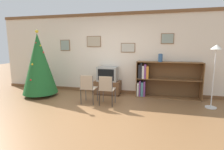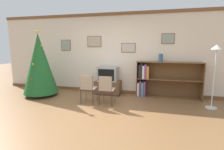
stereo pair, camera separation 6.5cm
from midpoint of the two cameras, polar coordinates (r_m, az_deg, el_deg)
name	(u,v)px [view 1 (the left image)]	position (r m, az deg, el deg)	size (l,w,h in m)	color
ground_plane	(89,116)	(4.19, -8.07, -13.23)	(24.00, 24.00, 0.00)	brown
wall_back	(112,54)	(6.01, -0.29, 7.00)	(8.47, 0.11, 2.70)	silver
christmas_tree	(39,64)	(6.06, -23.04, 3.38)	(1.08, 1.08, 2.11)	maroon
tv_console	(108,87)	(5.90, -1.74, -4.08)	(0.86, 0.46, 0.46)	#4C311E
television	(108,74)	(5.81, -1.77, 0.36)	(0.65, 0.45, 0.48)	#9E9E99
folding_chair_left	(88,87)	(4.93, -8.23, -3.99)	(0.40, 0.40, 0.82)	tan
folding_chair_right	(107,88)	(4.76, -2.19, -4.39)	(0.40, 0.40, 0.82)	tan
bookshelf	(158,80)	(5.69, 14.36, -1.45)	(1.95, 0.36, 1.13)	brown
vase	(160,58)	(5.55, 15.21, 5.47)	(0.13, 0.13, 0.25)	#335684
standing_lamp	(215,60)	(5.11, 30.33, 4.28)	(0.28, 0.28, 1.65)	silver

